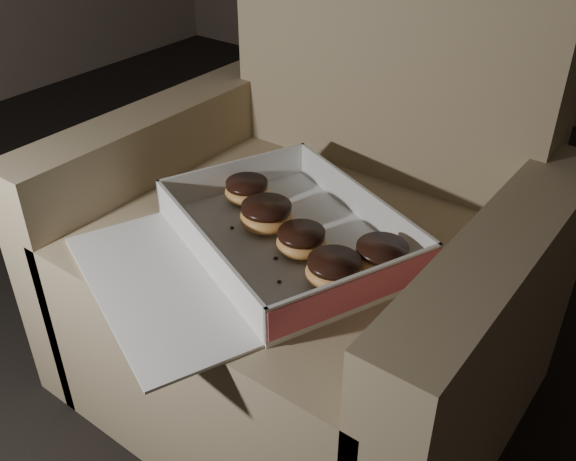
# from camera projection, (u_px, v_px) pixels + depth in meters

# --- Properties ---
(armchair) EXTENTS (0.82, 0.69, 0.85)m
(armchair) POSITION_uv_depth(u_px,v_px,m) (311.00, 266.00, 1.21)
(armchair) COLOR #877256
(armchair) RESTS_ON floor
(bakery_box) EXTENTS (0.55, 0.59, 0.07)m
(bakery_box) POSITION_uv_depth(u_px,v_px,m) (266.00, 246.00, 1.04)
(bakery_box) COLOR silver
(bakery_box) RESTS_ON armchair
(donut_a) EXTENTS (0.08, 0.08, 0.04)m
(donut_a) POSITION_uv_depth(u_px,v_px,m) (247.00, 191.00, 1.16)
(donut_a) COLOR #E7A950
(donut_a) RESTS_ON bakery_box
(donut_b) EXTENTS (0.09, 0.09, 0.05)m
(donut_b) POSITION_uv_depth(u_px,v_px,m) (267.00, 216.00, 1.09)
(donut_b) COLOR #E7A950
(donut_b) RESTS_ON bakery_box
(donut_c) EXTENTS (0.08, 0.08, 0.04)m
(donut_c) POSITION_uv_depth(u_px,v_px,m) (301.00, 241.00, 1.03)
(donut_c) COLOR #E7A950
(donut_c) RESTS_ON bakery_box
(donut_d) EXTENTS (0.09, 0.09, 0.04)m
(donut_d) POSITION_uv_depth(u_px,v_px,m) (334.00, 270.00, 0.96)
(donut_d) COLOR #E7A950
(donut_d) RESTS_ON bakery_box
(donut_e) EXTENTS (0.09, 0.09, 0.04)m
(donut_e) POSITION_uv_depth(u_px,v_px,m) (382.00, 257.00, 0.99)
(donut_e) COLOR #E7A950
(donut_e) RESTS_ON bakery_box
(crumb_a) EXTENTS (0.01, 0.01, 0.00)m
(crumb_a) POSITION_uv_depth(u_px,v_px,m) (279.00, 282.00, 0.97)
(crumb_a) COLOR black
(crumb_a) RESTS_ON bakery_box
(crumb_b) EXTENTS (0.01, 0.01, 0.00)m
(crumb_b) POSITION_uv_depth(u_px,v_px,m) (276.00, 258.00, 1.02)
(crumb_b) COLOR black
(crumb_b) RESTS_ON bakery_box
(crumb_c) EXTENTS (0.01, 0.01, 0.00)m
(crumb_c) POSITION_uv_depth(u_px,v_px,m) (232.00, 227.00, 1.10)
(crumb_c) COLOR black
(crumb_c) RESTS_ON bakery_box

